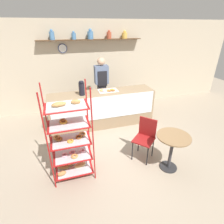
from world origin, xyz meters
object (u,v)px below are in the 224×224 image
at_px(cafe_chair, 145,135).
at_px(donut_tray_counter, 108,91).
at_px(cafe_table, 172,145).
at_px(pastry_rack, 70,141).
at_px(coffee_carafe, 82,88).
at_px(person_worker, 102,85).

bearing_deg(cafe_chair, donut_tray_counter, 149.78).
height_order(cafe_chair, donut_tray_counter, donut_tray_counter).
relative_size(cafe_table, cafe_chair, 0.86).
distance_m(pastry_rack, cafe_chair, 1.51).
xyz_separation_m(cafe_table, donut_tray_counter, (-0.65, 2.05, 0.43)).
relative_size(cafe_table, coffee_carafe, 2.03).
bearing_deg(cafe_table, pastry_rack, 168.10).
xyz_separation_m(person_worker, donut_tray_counter, (0.04, -0.54, 0.01)).
height_order(person_worker, cafe_table, person_worker).
bearing_deg(pastry_rack, person_worker, 63.44).
xyz_separation_m(cafe_chair, coffee_carafe, (-1.04, 1.51, 0.61)).
distance_m(pastry_rack, person_worker, 2.49).
bearing_deg(coffee_carafe, pastry_rack, -105.82).
height_order(pastry_rack, cafe_table, pastry_rack).
relative_size(person_worker, cafe_table, 2.35).
bearing_deg(pastry_rack, cafe_chair, 3.36).
bearing_deg(donut_tray_counter, person_worker, 94.39).
height_order(cafe_table, cafe_chair, cafe_chair).
height_order(cafe_table, coffee_carafe, coffee_carafe).
height_order(cafe_chair, coffee_carafe, coffee_carafe).
relative_size(pastry_rack, cafe_chair, 2.01).
distance_m(person_worker, coffee_carafe, 0.92).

